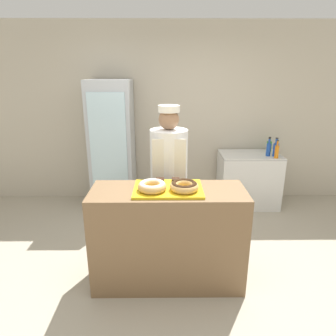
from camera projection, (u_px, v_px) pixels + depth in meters
ground_plane at (168, 279)px, 3.02m from camera, size 14.00×14.00×0.00m
wall_back at (167, 115)px, 4.63m from camera, size 8.00×0.06×2.70m
display_counter at (168, 237)px, 2.87m from camera, size 1.43×0.53×0.97m
serving_tray at (168, 189)px, 2.72m from camera, size 0.62×0.44×0.02m
donut_light_glaze at (152, 186)px, 2.64m from camera, size 0.26×0.26×0.08m
donut_chocolate_glaze at (184, 186)px, 2.65m from camera, size 0.26×0.26×0.08m
brownie_back_left at (160, 180)px, 2.86m from camera, size 0.07×0.07×0.03m
brownie_back_right at (176, 180)px, 2.86m from camera, size 0.07×0.07×0.03m
baker_person at (169, 178)px, 3.34m from camera, size 0.41×0.41×1.66m
beverage_fridge at (112, 146)px, 4.41m from camera, size 0.61×0.61×1.89m
chest_freezer at (248, 179)px, 4.59m from camera, size 0.88×0.58×0.82m
bottle_green at (269, 146)px, 4.59m from camera, size 0.07×0.07×0.22m
bottle_blue at (276, 149)px, 4.32m from camera, size 0.08×0.08×0.27m
bottle_orange at (277, 151)px, 4.23m from camera, size 0.06×0.06×0.26m
bottle_blue_b at (269, 149)px, 4.34m from camera, size 0.06×0.06×0.26m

